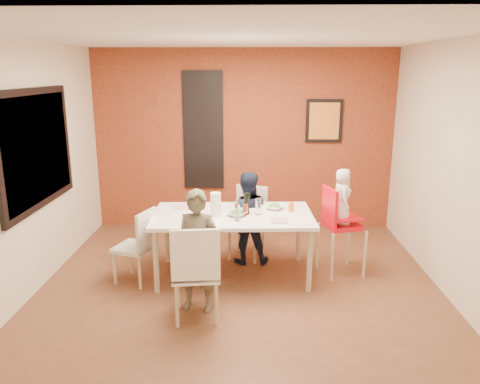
{
  "coord_description": "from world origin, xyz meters",
  "views": [
    {
      "loc": [
        0.13,
        -4.79,
        2.38
      ],
      "look_at": [
        0.0,
        0.3,
        1.05
      ],
      "focal_mm": 35.0,
      "sensor_mm": 36.0,
      "label": 1
    }
  ],
  "objects_px": {
    "chair_left": "(139,243)",
    "child_near": "(198,251)",
    "dining_table": "(233,220)",
    "chair_near": "(196,269)",
    "child_far": "(247,218)",
    "paper_towel_roll": "(216,204)",
    "high_chair": "(338,222)",
    "toddler": "(342,196)",
    "wine_bottle": "(247,203)",
    "chair_far": "(249,218)"
  },
  "relations": [
    {
      "from": "wine_bottle",
      "to": "chair_near",
      "type": "bearing_deg",
      "value": -113.7
    },
    {
      "from": "chair_far",
      "to": "child_near",
      "type": "relative_size",
      "value": 0.73
    },
    {
      "from": "toddler",
      "to": "chair_left",
      "type": "bearing_deg",
      "value": 96.79
    },
    {
      "from": "child_far",
      "to": "chair_left",
      "type": "bearing_deg",
      "value": 24.13
    },
    {
      "from": "chair_far",
      "to": "child_far",
      "type": "relative_size",
      "value": 0.78
    },
    {
      "from": "chair_near",
      "to": "toddler",
      "type": "height_order",
      "value": "toddler"
    },
    {
      "from": "dining_table",
      "to": "chair_near",
      "type": "relative_size",
      "value": 1.91
    },
    {
      "from": "chair_near",
      "to": "high_chair",
      "type": "distance_m",
      "value": 1.94
    },
    {
      "from": "wine_bottle",
      "to": "child_near",
      "type": "bearing_deg",
      "value": -120.25
    },
    {
      "from": "dining_table",
      "to": "chair_far",
      "type": "distance_m",
      "value": 0.7
    },
    {
      "from": "dining_table",
      "to": "wine_bottle",
      "type": "distance_m",
      "value": 0.25
    },
    {
      "from": "dining_table",
      "to": "chair_left",
      "type": "distance_m",
      "value": 1.1
    },
    {
      "from": "dining_table",
      "to": "chair_left",
      "type": "height_order",
      "value": "chair_left"
    },
    {
      "from": "chair_left",
      "to": "wine_bottle",
      "type": "relative_size",
      "value": 3.44
    },
    {
      "from": "high_chair",
      "to": "paper_towel_roll",
      "type": "distance_m",
      "value": 1.47
    },
    {
      "from": "chair_near",
      "to": "chair_left",
      "type": "xyz_separation_m",
      "value": [
        -0.75,
        0.85,
        -0.07
      ]
    },
    {
      "from": "toddler",
      "to": "paper_towel_roll",
      "type": "bearing_deg",
      "value": 95.9
    },
    {
      "from": "chair_left",
      "to": "chair_near",
      "type": "bearing_deg",
      "value": 60.02
    },
    {
      "from": "high_chair",
      "to": "wine_bottle",
      "type": "distance_m",
      "value": 1.12
    },
    {
      "from": "chair_near",
      "to": "child_far",
      "type": "distance_m",
      "value": 1.55
    },
    {
      "from": "toddler",
      "to": "wine_bottle",
      "type": "relative_size",
      "value": 2.6
    },
    {
      "from": "chair_left",
      "to": "child_near",
      "type": "xyz_separation_m",
      "value": [
        0.74,
        -0.6,
        0.14
      ]
    },
    {
      "from": "chair_far",
      "to": "chair_left",
      "type": "distance_m",
      "value": 1.51
    },
    {
      "from": "child_near",
      "to": "dining_table",
      "type": "bearing_deg",
      "value": 79.57
    },
    {
      "from": "dining_table",
      "to": "chair_left",
      "type": "relative_size",
      "value": 2.17
    },
    {
      "from": "wine_bottle",
      "to": "paper_towel_roll",
      "type": "height_order",
      "value": "paper_towel_roll"
    },
    {
      "from": "dining_table",
      "to": "child_far",
      "type": "height_order",
      "value": "child_far"
    },
    {
      "from": "child_near",
      "to": "child_far",
      "type": "bearing_deg",
      "value": 79.88
    },
    {
      "from": "chair_left",
      "to": "paper_towel_roll",
      "type": "xyz_separation_m",
      "value": [
        0.86,
        0.14,
        0.42
      ]
    },
    {
      "from": "chair_near",
      "to": "paper_towel_roll",
      "type": "xyz_separation_m",
      "value": [
        0.12,
        0.99,
        0.35
      ]
    },
    {
      "from": "dining_table",
      "to": "chair_near",
      "type": "xyz_separation_m",
      "value": [
        -0.31,
        -1.06,
        -0.15
      ]
    },
    {
      "from": "chair_left",
      "to": "wine_bottle",
      "type": "height_order",
      "value": "wine_bottle"
    },
    {
      "from": "chair_left",
      "to": "toddler",
      "type": "distance_m",
      "value": 2.4
    },
    {
      "from": "child_near",
      "to": "child_far",
      "type": "height_order",
      "value": "child_near"
    },
    {
      "from": "chair_near",
      "to": "chair_left",
      "type": "distance_m",
      "value": 1.13
    },
    {
      "from": "child_far",
      "to": "paper_towel_roll",
      "type": "xyz_separation_m",
      "value": [
        -0.35,
        -0.48,
        0.31
      ]
    },
    {
      "from": "high_chair",
      "to": "wine_bottle",
      "type": "relative_size",
      "value": 4.24
    },
    {
      "from": "child_near",
      "to": "wine_bottle",
      "type": "bearing_deg",
      "value": 70.81
    },
    {
      "from": "toddler",
      "to": "paper_towel_roll",
      "type": "distance_m",
      "value": 1.48
    },
    {
      "from": "chair_left",
      "to": "child_far",
      "type": "bearing_deg",
      "value": 136.02
    },
    {
      "from": "dining_table",
      "to": "child_near",
      "type": "height_order",
      "value": "child_near"
    },
    {
      "from": "wine_bottle",
      "to": "paper_towel_roll",
      "type": "relative_size",
      "value": 0.94
    },
    {
      "from": "chair_near",
      "to": "child_far",
      "type": "xyz_separation_m",
      "value": [
        0.46,
        1.47,
        0.04
      ]
    },
    {
      "from": "high_chair",
      "to": "paper_towel_roll",
      "type": "relative_size",
      "value": 3.99
    },
    {
      "from": "chair_near",
      "to": "toddler",
      "type": "relative_size",
      "value": 1.5
    },
    {
      "from": "high_chair",
      "to": "child_far",
      "type": "relative_size",
      "value": 0.91
    },
    {
      "from": "dining_table",
      "to": "toddler",
      "type": "distance_m",
      "value": 1.3
    },
    {
      "from": "child_far",
      "to": "chair_far",
      "type": "bearing_deg",
      "value": -99.61
    },
    {
      "from": "chair_near",
      "to": "child_near",
      "type": "distance_m",
      "value": 0.26
    },
    {
      "from": "chair_near",
      "to": "high_chair",
      "type": "bearing_deg",
      "value": -149.55
    }
  ]
}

